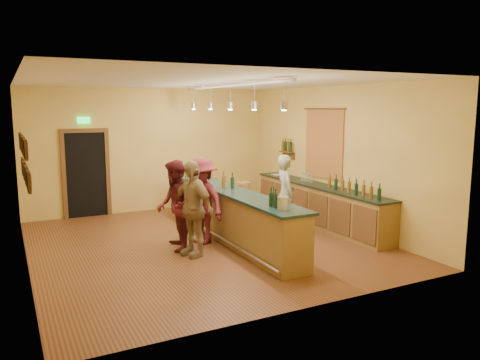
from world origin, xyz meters
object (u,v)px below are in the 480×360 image
tasting_bar (231,211)px  customer_b (192,208)px  customer_a (175,206)px  customer_c (202,201)px  bartender (285,194)px  bar_stool (243,187)px  back_counter (319,204)px

tasting_bar → customer_b: size_ratio=2.88×
tasting_bar → customer_a: (-1.25, -0.17, 0.26)m
tasting_bar → customer_c: bearing=177.6°
customer_c → bartender: bearing=67.4°
customer_a → tasting_bar: bearing=110.1°
bartender → bar_stool: bartender is taller
back_counter → customer_b: (-3.45, -0.81, 0.40)m
tasting_bar → customer_a: size_ratio=2.94×
tasting_bar → bar_stool: 2.63m
customer_a → bar_stool: (2.69, 2.37, -0.23)m
bartender → customer_a: customer_a is taller
bartender → bar_stool: bearing=9.7°
customer_b → bar_stool: (2.51, 2.83, -0.24)m
customer_a → bar_stool: size_ratio=2.21×
tasting_bar → back_counter: bearing=4.4°
bartender → customer_a: (-2.57, -0.16, 0.01)m
bartender → bar_stool: size_ratio=2.18×
back_counter → customer_b: bearing=-166.8°
customer_a → customer_c: 0.65m
customer_c → back_counter: bearing=71.7°
back_counter → tasting_bar: size_ratio=0.89×
bartender → bar_stool: (0.12, 2.22, -0.21)m
customer_c → tasting_bar: bearing=66.3°
back_counter → bar_stool: size_ratio=5.80×
back_counter → customer_a: bearing=-174.4°
bartender → customer_a: bearing=106.2°
back_counter → bartender: 1.13m
back_counter → tasting_bar: tasting_bar is taller
customer_c → bar_stool: bearing=115.2°
customer_c → bar_stool: customer_c is taller
customer_a → customer_b: (0.17, -0.46, 0.02)m
customer_b → bar_stool: 3.79m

